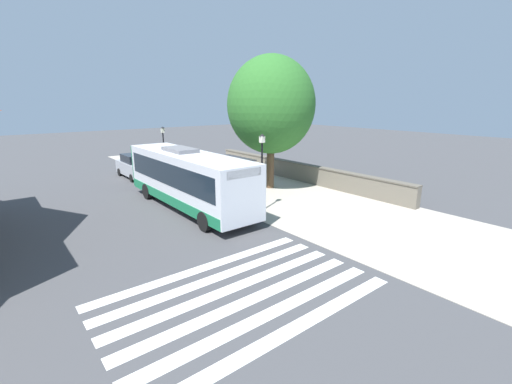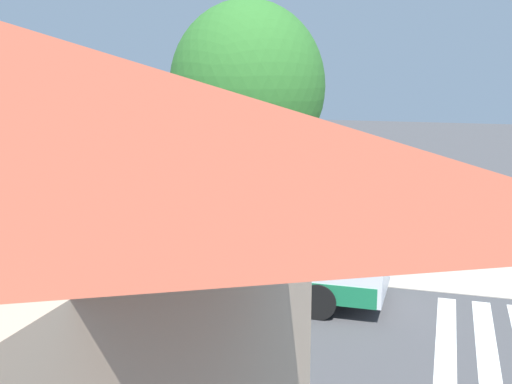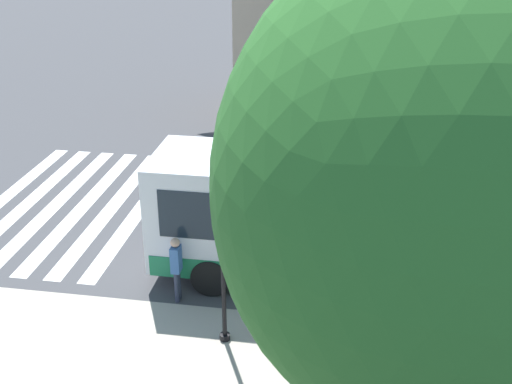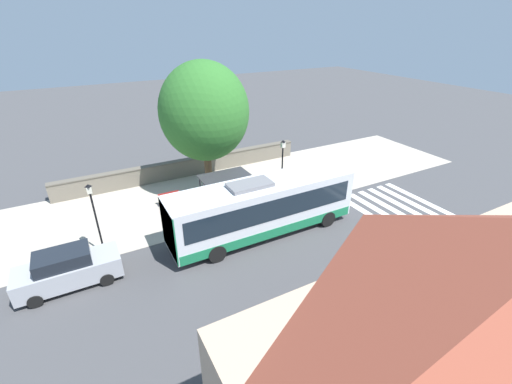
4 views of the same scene
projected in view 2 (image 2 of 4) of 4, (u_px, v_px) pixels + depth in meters
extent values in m
plane|color=#424244|center=(185.00, 268.00, 21.76)|extent=(120.00, 120.00, 0.00)
cube|color=#ADA393|center=(229.00, 234.00, 25.98)|extent=(9.00, 44.00, 0.02)
cube|color=silver|center=(445.00, 366.00, 14.65)|extent=(9.00, 0.50, 0.01)
cube|color=silver|center=(489.00, 372.00, 14.39)|extent=(9.00, 0.50, 0.01)
cube|color=#6B6356|center=(257.00, 199.00, 29.66)|extent=(0.50, 20.00, 1.35)
cube|color=#5B5449|center=(257.00, 184.00, 29.52)|extent=(0.60, 20.00, 0.08)
cube|color=silver|center=(200.00, 230.00, 19.30)|extent=(2.60, 11.18, 2.85)
cube|color=black|center=(199.00, 218.00, 19.23)|extent=(2.64, 10.29, 1.25)
cube|color=#197247|center=(200.00, 266.00, 19.53)|extent=(2.64, 10.96, 0.57)
cube|color=#197247|center=(41.00, 218.00, 20.87)|extent=(2.64, 0.06, 2.73)
cube|color=black|center=(388.00, 205.00, 17.52)|extent=(1.95, 0.08, 0.40)
cube|color=slate|center=(173.00, 179.00, 19.24)|extent=(1.30, 2.46, 0.22)
cylinder|color=black|center=(334.00, 273.00, 19.61)|extent=(0.30, 1.00, 1.00)
cylinder|color=black|center=(319.00, 301.00, 17.32)|extent=(0.30, 1.00, 1.00)
cylinder|color=black|center=(118.00, 253.00, 21.69)|extent=(0.30, 1.00, 1.00)
cylinder|color=black|center=(79.00, 276.00, 19.41)|extent=(0.30, 1.00, 1.00)
cylinder|color=#2D2D33|center=(171.00, 224.00, 22.74)|extent=(0.08, 0.08, 2.45)
cylinder|color=#2D2D33|center=(249.00, 230.00, 21.92)|extent=(0.08, 0.08, 2.45)
cylinder|color=#2D2D33|center=(187.00, 214.00, 24.18)|extent=(0.08, 0.08, 2.45)
cylinder|color=#2D2D33|center=(261.00, 219.00, 23.36)|extent=(0.08, 0.08, 2.45)
cube|color=#2D2D33|center=(216.00, 187.00, 22.80)|extent=(1.84, 3.20, 0.08)
cube|color=silver|center=(223.00, 214.00, 23.73)|extent=(0.03, 2.61, 1.96)
cylinder|color=#2D3347|center=(361.00, 273.00, 19.87)|extent=(0.12, 0.12, 0.84)
cylinder|color=#2D3347|center=(360.00, 275.00, 19.71)|extent=(0.12, 0.12, 0.84)
cube|color=#38609E|center=(362.00, 250.00, 19.64)|extent=(0.34, 0.22, 0.68)
sphere|color=tan|center=(362.00, 236.00, 19.55)|extent=(0.23, 0.23, 0.23)
cube|color=maroon|center=(167.00, 220.00, 26.47)|extent=(0.40, 1.44, 0.06)
cube|color=maroon|center=(168.00, 214.00, 26.58)|extent=(0.04, 1.44, 0.40)
cube|color=black|center=(154.00, 225.00, 26.68)|extent=(0.32, 0.06, 0.45)
cube|color=black|center=(180.00, 227.00, 26.35)|extent=(0.32, 0.06, 0.45)
cylinder|color=black|center=(322.00, 267.00, 21.58)|extent=(0.24, 0.24, 0.16)
cylinder|color=black|center=(323.00, 212.00, 21.20)|extent=(0.10, 0.10, 3.98)
cube|color=silver|center=(324.00, 147.00, 20.78)|extent=(0.24, 0.24, 0.35)
pyramid|color=black|center=(325.00, 139.00, 20.73)|extent=(0.28, 0.28, 0.14)
cylinder|color=black|center=(11.00, 244.00, 24.34)|extent=(0.24, 0.24, 0.16)
cylinder|color=black|center=(7.00, 198.00, 23.99)|extent=(0.10, 0.10, 3.73)
cube|color=silver|center=(3.00, 144.00, 23.59)|extent=(0.24, 0.24, 0.35)
pyramid|color=black|center=(2.00, 137.00, 23.55)|extent=(0.28, 0.28, 0.14)
cylinder|color=brown|center=(248.00, 181.00, 26.01)|extent=(0.54, 0.54, 4.24)
ellipsoid|color=#2D6B28|center=(248.00, 86.00, 25.27)|extent=(6.12, 6.12, 6.73)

